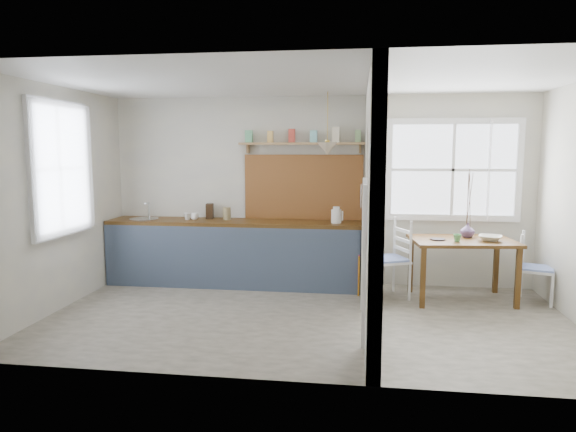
# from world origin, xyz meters

# --- Properties ---
(floor) EXTENTS (5.80, 3.20, 0.01)m
(floor) POSITION_xyz_m (0.00, 0.00, 0.00)
(floor) COLOR gray
(floor) RESTS_ON ground
(ceiling) EXTENTS (5.80, 3.20, 0.01)m
(ceiling) POSITION_xyz_m (0.00, 0.00, 2.60)
(ceiling) COLOR #BAB7B0
(ceiling) RESTS_ON walls
(walls) EXTENTS (5.81, 3.21, 2.60)m
(walls) POSITION_xyz_m (0.00, 0.00, 1.30)
(walls) COLOR #BAB7B0
(walls) RESTS_ON floor
(partition) EXTENTS (0.12, 3.20, 2.60)m
(partition) POSITION_xyz_m (0.70, 0.06, 1.45)
(partition) COLOR #BAB7B0
(partition) RESTS_ON floor
(kitchen_window) EXTENTS (0.10, 1.16, 1.50)m
(kitchen_window) POSITION_xyz_m (-2.87, 0.00, 1.65)
(kitchen_window) COLOR white
(kitchen_window) RESTS_ON walls
(nook_window) EXTENTS (1.76, 0.10, 1.30)m
(nook_window) POSITION_xyz_m (1.80, 1.56, 1.60)
(nook_window) COLOR white
(nook_window) RESTS_ON walls
(counter) EXTENTS (3.50, 0.60, 0.90)m
(counter) POSITION_xyz_m (-1.13, 1.33, 0.46)
(counter) COLOR #563513
(counter) RESTS_ON floor
(sink) EXTENTS (0.40, 0.40, 0.02)m
(sink) POSITION_xyz_m (-2.43, 1.30, 0.89)
(sink) COLOR #B5B7BD
(sink) RESTS_ON counter
(backsplash) EXTENTS (1.65, 0.03, 0.90)m
(backsplash) POSITION_xyz_m (-0.20, 1.58, 1.35)
(backsplash) COLOR brown
(backsplash) RESTS_ON walls
(shelf) EXTENTS (1.75, 0.20, 0.21)m
(shelf) POSITION_xyz_m (-0.20, 1.49, 2.00)
(shelf) COLOR #B1894C
(shelf) RESTS_ON walls
(pendant_lamp) EXTENTS (0.26, 0.26, 0.16)m
(pendant_lamp) POSITION_xyz_m (0.15, 1.15, 1.88)
(pendant_lamp) COLOR #F2E0C0
(pendant_lamp) RESTS_ON ceiling
(utensil_rail) EXTENTS (0.02, 0.50, 0.02)m
(utensil_rail) POSITION_xyz_m (0.61, 0.90, 1.45)
(utensil_rail) COLOR #B5B7BD
(utensil_rail) RESTS_ON partition
(dining_table) EXTENTS (1.31, 0.94, 0.77)m
(dining_table) POSITION_xyz_m (1.85, 0.96, 0.38)
(dining_table) COLOR #563513
(dining_table) RESTS_ON floor
(chair_left) EXTENTS (0.60, 0.60, 1.00)m
(chair_left) POSITION_xyz_m (0.93, 0.95, 0.50)
(chair_left) COLOR silver
(chair_left) RESTS_ON floor
(chair_right) EXTENTS (0.50, 0.50, 0.86)m
(chair_right) POSITION_xyz_m (2.74, 0.99, 0.43)
(chair_right) COLOR silver
(chair_right) RESTS_ON floor
(kettle) EXTENTS (0.20, 0.17, 0.22)m
(kettle) POSITION_xyz_m (0.27, 1.25, 1.01)
(kettle) COLOR white
(kettle) RESTS_ON counter
(mug_a) EXTENTS (0.11, 0.11, 0.10)m
(mug_a) POSITION_xyz_m (-1.79, 1.28, 0.95)
(mug_a) COLOR silver
(mug_a) RESTS_ON counter
(mug_b) EXTENTS (0.14, 0.14, 0.09)m
(mug_b) POSITION_xyz_m (-1.70, 1.32, 0.95)
(mug_b) COLOR white
(mug_b) RESTS_ON counter
(knife_block) EXTENTS (0.12, 0.15, 0.21)m
(knife_block) POSITION_xyz_m (-1.52, 1.47, 1.00)
(knife_block) COLOR #342110
(knife_block) RESTS_ON counter
(jar) EXTENTS (0.13, 0.13, 0.18)m
(jar) POSITION_xyz_m (-1.25, 1.37, 0.99)
(jar) COLOR #968759
(jar) RESTS_ON counter
(towel_magenta) EXTENTS (0.02, 0.03, 0.50)m
(towel_magenta) POSITION_xyz_m (0.58, 1.00, 0.28)
(towel_magenta) COLOR #D92565
(towel_magenta) RESTS_ON counter
(towel_orange) EXTENTS (0.02, 0.03, 0.53)m
(towel_orange) POSITION_xyz_m (0.58, 0.96, 0.25)
(towel_orange) COLOR #C2791B
(towel_orange) RESTS_ON counter
(bowl) EXTENTS (0.34, 0.34, 0.07)m
(bowl) POSITION_xyz_m (2.15, 0.89, 0.80)
(bowl) COLOR silver
(bowl) RESTS_ON dining_table
(table_cup) EXTENTS (0.13, 0.13, 0.09)m
(table_cup) POSITION_xyz_m (1.75, 0.79, 0.81)
(table_cup) COLOR #55A25C
(table_cup) RESTS_ON dining_table
(plate) EXTENTS (0.23, 0.23, 0.02)m
(plate) POSITION_xyz_m (1.53, 0.88, 0.78)
(plate) COLOR black
(plate) RESTS_ON dining_table
(vase) EXTENTS (0.22, 0.22, 0.18)m
(vase) POSITION_xyz_m (1.93, 1.12, 0.86)
(vase) COLOR #5B426C
(vase) RESTS_ON dining_table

